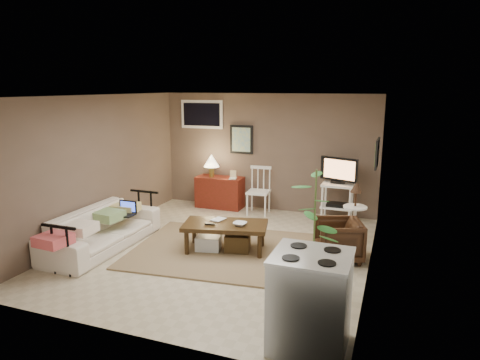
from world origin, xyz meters
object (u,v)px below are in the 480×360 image
at_px(sofa, 102,223).
at_px(armchair, 338,238).
at_px(spindle_chair, 259,192).
at_px(side_table, 355,205).
at_px(red_console, 219,189).
at_px(stove, 310,301).
at_px(potted_plant, 314,227).
at_px(tv_stand, 338,188).
at_px(coffee_table, 225,235).

bearing_deg(sofa, armchair, -77.00).
relative_size(spindle_chair, side_table, 0.93).
distance_m(spindle_chair, armchair, 2.60).
bearing_deg(red_console, stove, -56.94).
distance_m(armchair, potted_plant, 1.27).
relative_size(sofa, stove, 2.17).
xyz_separation_m(tv_stand, side_table, (0.42, -1.05, -0.02)).
height_order(red_console, spindle_chair, red_console).
distance_m(side_table, stove, 3.14).
relative_size(spindle_chair, armchair, 1.42).
bearing_deg(side_table, potted_plant, -98.97).
height_order(armchair, potted_plant, potted_plant).
distance_m(coffee_table, red_console, 2.53).
height_order(spindle_chair, potted_plant, potted_plant).
relative_size(coffee_table, sofa, 0.66).
bearing_deg(sofa, coffee_table, -74.42).
height_order(spindle_chair, armchair, spindle_chair).
xyz_separation_m(red_console, stove, (2.80, -4.31, 0.09)).
relative_size(side_table, stove, 1.05).
distance_m(coffee_table, potted_plant, 1.85).
bearing_deg(side_table, red_console, 158.17).
xyz_separation_m(spindle_chair, potted_plant, (1.68, -2.99, 0.40)).
xyz_separation_m(red_console, tv_stand, (2.49, -0.12, 0.26)).
xyz_separation_m(armchair, potted_plant, (-0.16, -1.15, 0.51)).
relative_size(coffee_table, tv_stand, 1.13).
bearing_deg(tv_stand, side_table, -67.90).
height_order(coffee_table, stove, stove).
height_order(sofa, armchair, sofa).
bearing_deg(coffee_table, side_table, 31.16).
bearing_deg(stove, spindle_chair, 114.22).
relative_size(armchair, potted_plant, 0.42).
relative_size(coffee_table, spindle_chair, 1.47).
bearing_deg(tv_stand, coffee_table, -123.34).
distance_m(side_table, potted_plant, 2.00).
distance_m(coffee_table, stove, 2.67).
distance_m(potted_plant, stove, 1.24).
bearing_deg(potted_plant, armchair, 82.13).
relative_size(tv_stand, side_table, 1.20).
bearing_deg(sofa, tv_stand, -50.91).
height_order(red_console, stove, red_console).
distance_m(coffee_table, armchair, 1.73).
distance_m(armchair, stove, 2.33).
xyz_separation_m(coffee_table, spindle_chair, (-0.14, 2.14, 0.18)).
xyz_separation_m(sofa, tv_stand, (3.31, 2.69, 0.24)).
xyz_separation_m(red_console, potted_plant, (2.61, -3.13, 0.45)).
relative_size(spindle_chair, potted_plant, 0.60).
bearing_deg(red_console, potted_plant, -50.22).
height_order(side_table, stove, side_table).
xyz_separation_m(armchair, stove, (0.04, -2.32, 0.15)).
height_order(red_console, armchair, red_console).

